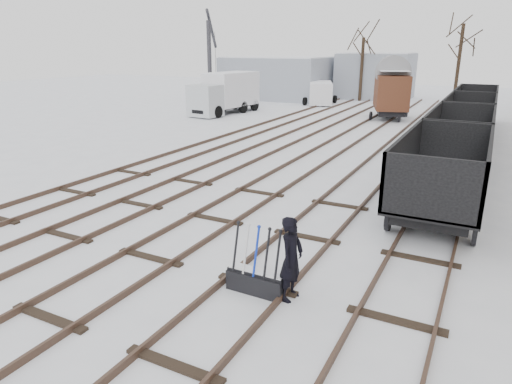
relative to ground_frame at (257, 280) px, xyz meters
The scene contains 16 objects.
ground 3.12m from the ground_frame, behind, with size 120.00×120.00×0.00m, color white.
tracks 14.24m from the ground_frame, 102.57° to the left, with size 13.90×52.00×0.16m.
shed_left 39.67m from the ground_frame, 113.96° to the left, with size 10.00×8.00×4.10m.
shed_right 40.89m from the ground_frame, 100.01° to the left, with size 7.00×6.00×4.50m.
ground_frame is the anchor object (origin of this frame).
worker 0.98m from the ground_frame, ahead, with size 0.66×0.43×1.81m, color black.
freight_wagon_a 7.41m from the ground_frame, 66.85° to the left, with size 2.46×6.15×2.51m.
freight_wagon_b 13.52m from the ground_frame, 77.59° to the left, with size 2.46×6.15×2.51m.
freight_wagon_c 19.81m from the ground_frame, 81.57° to the left, with size 2.46×6.15×2.51m.
freight_wagon_d 26.16m from the ground_frame, 83.63° to the left, with size 2.46×6.15×2.51m.
box_van_wagon 26.82m from the ground_frame, 95.89° to the left, with size 3.60×5.05×3.48m.
lorry 27.73m from the ground_frame, 122.34° to the left, with size 2.77×7.09×3.14m.
panel_van 34.22m from the ground_frame, 107.43° to the left, with size 3.46×4.94×2.00m.
crane 35.84m from the ground_frame, 124.16° to the left, with size 2.17×4.94×8.31m.
tree_far_left 37.94m from the ground_frame, 101.83° to the left, with size 0.30×0.30×5.89m, color black.
tree_far_right 36.77m from the ground_frame, 88.77° to the left, with size 0.30×0.30×6.93m, color black.
Camera 1 is at (7.09, -7.98, 5.05)m, focal length 32.00 mm.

